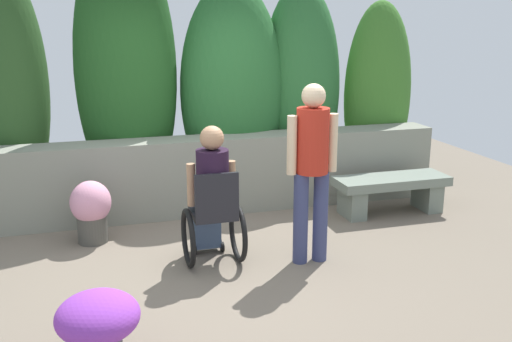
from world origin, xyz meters
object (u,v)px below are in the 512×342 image
stone_bench (391,189)px  flower_pot_purple_near (91,209)px  flower_pot_terracotta_by_wall (98,323)px  person_in_wheelchair (212,200)px  person_standing_companion (312,162)px

stone_bench → flower_pot_purple_near: (-3.43, 0.05, 0.06)m
flower_pot_terracotta_by_wall → person_in_wheelchair: bearing=53.4°
stone_bench → person_in_wheelchair: 2.50m
person_in_wheelchair → flower_pot_terracotta_by_wall: 1.86m
person_in_wheelchair → stone_bench: bearing=17.4°
flower_pot_purple_near → flower_pot_terracotta_by_wall: flower_pot_purple_near is taller
stone_bench → flower_pot_terracotta_by_wall: (-3.44, -2.28, 0.03)m
flower_pot_purple_near → flower_pot_terracotta_by_wall: bearing=-90.1°
person_standing_companion → flower_pot_terracotta_by_wall: (-1.99, -1.23, -0.66)m
stone_bench → flower_pot_purple_near: bearing=-173.5°
person_standing_companion → flower_pot_purple_near: bearing=145.8°
stone_bench → person_standing_companion: person_standing_companion is taller
person_standing_companion → flower_pot_terracotta_by_wall: bearing=-153.5°
person_in_wheelchair → person_standing_companion: person_standing_companion is taller
person_in_wheelchair → flower_pot_terracotta_by_wall: size_ratio=2.39×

